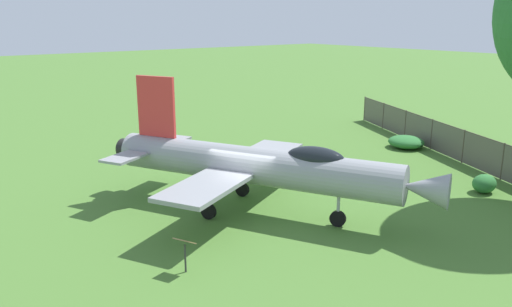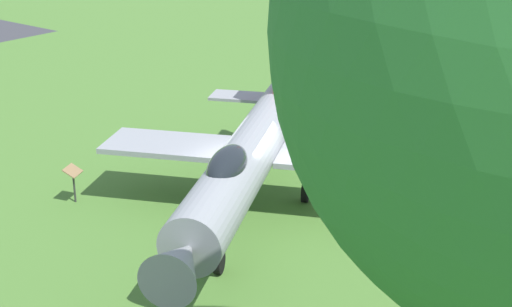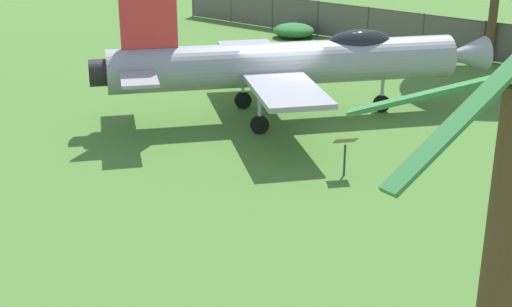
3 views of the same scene
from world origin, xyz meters
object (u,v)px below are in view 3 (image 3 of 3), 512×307
Objects in this scene: display_jet at (295,62)px; shrub_near_fence at (430,54)px; palm_tree at (500,278)px; info_plaque at (345,146)px; shrub_by_tree at (294,30)px.

display_jet is 11.09× the size of shrub_near_fence.
palm_tree is 10.89m from info_plaque.
palm_tree reaches higher than info_plaque.
info_plaque is at bearing -89.67° from display_jet.
shrub_by_tree is at bearing 15.98° from info_plaque.
info_plaque is (10.16, 3.28, -2.12)m from palm_tree.
palm_tree is 29.62m from shrub_by_tree.
palm_tree is at bearing -95.49° from display_jet.
info_plaque reaches higher than shrub_by_tree.
info_plaque is (-18.10, -5.18, 0.49)m from shrub_by_tree.
palm_tree is 2.83× the size of shrub_by_tree.
display_jet reaches higher than shrub_by_tree.
shrub_near_fence reaches higher than shrub_by_tree.
shrub_near_fence is at bearing 3.46° from palm_tree.
display_jet is at bearing 155.46° from shrub_near_fence.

